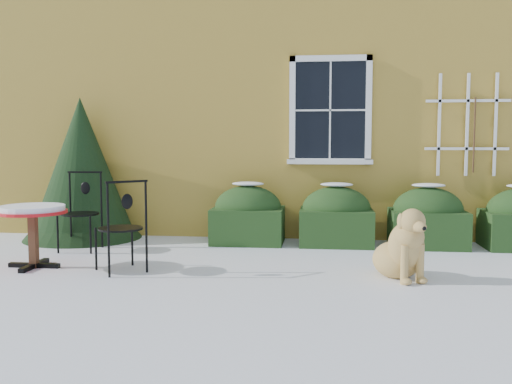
# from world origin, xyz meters

# --- Properties ---
(ground) EXTENTS (80.00, 80.00, 0.00)m
(ground) POSITION_xyz_m (0.00, 0.00, 0.00)
(ground) COLOR white
(ground) RESTS_ON ground
(house) EXTENTS (12.40, 8.40, 6.40)m
(house) POSITION_xyz_m (0.00, 7.00, 3.22)
(house) COLOR gold
(house) RESTS_ON ground
(hedge_row) EXTENTS (4.95, 0.80, 0.91)m
(hedge_row) POSITION_xyz_m (1.65, 2.55, 0.40)
(hedge_row) COLOR #183213
(hedge_row) RESTS_ON ground
(evergreen_shrub) EXTENTS (1.80, 1.80, 2.18)m
(evergreen_shrub) POSITION_xyz_m (-2.91, 2.66, 0.88)
(evergreen_shrub) COLOR black
(evergreen_shrub) RESTS_ON ground
(bistro_table) EXTENTS (0.81, 0.81, 0.75)m
(bistro_table) POSITION_xyz_m (-2.63, 0.59, 0.62)
(bistro_table) COLOR black
(bistro_table) RESTS_ON ground
(patio_chair_near) EXTENTS (0.67, 0.67, 1.07)m
(patio_chair_near) POSITION_xyz_m (-1.49, 0.49, 0.54)
(patio_chair_near) COLOR black
(patio_chair_near) RESTS_ON ground
(patio_chair_far) EXTENTS (0.52, 0.52, 1.09)m
(patio_chair_far) POSITION_xyz_m (-2.53, 1.74, 0.54)
(patio_chair_far) COLOR black
(patio_chair_far) RESTS_ON ground
(dog) EXTENTS (0.70, 0.90, 0.82)m
(dog) POSITION_xyz_m (1.67, 0.51, 0.33)
(dog) COLOR tan
(dog) RESTS_ON ground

